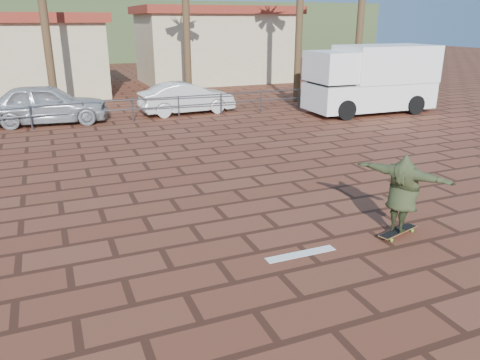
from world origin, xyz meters
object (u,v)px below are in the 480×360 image
skateboarder (403,194)px  car_silver (46,104)px  campervan (371,78)px  car_white (187,98)px  longboard (398,231)px

skateboarder → car_silver: skateboarder is taller
campervan → car_white: bearing=160.7°
longboard → campervan: size_ratio=0.18×
longboard → car_white: (-0.25, 14.23, 0.63)m
longboard → car_silver: car_silver is taller
skateboarder → campervan: 13.61m
longboard → campervan: 13.68m
skateboarder → car_silver: bearing=-0.8°
car_white → longboard: bearing=178.2°
campervan → car_white: (-7.97, 3.04, -0.89)m
longboard → car_white: 14.25m
longboard → car_silver: size_ratio=0.22×
car_silver → skateboarder: bearing=-149.9°
longboard → car_white: size_ratio=0.24×
skateboarder → car_silver: size_ratio=0.40×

